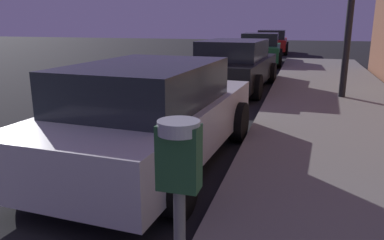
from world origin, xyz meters
TOP-DOWN VIEW (x-y plane):
  - parking_meter at (4.30, -0.47)m, footprint 0.19×0.19m
  - car_silver at (2.85, 2.74)m, footprint 2.24×4.45m
  - car_black at (2.85, 9.07)m, footprint 2.30×4.67m
  - car_green at (2.85, 16.00)m, footprint 2.17×4.19m
  - car_red at (2.85, 22.41)m, footprint 2.12×4.11m

SIDE VIEW (x-z plane):
  - car_green at x=2.85m, z-range -0.01..1.42m
  - car_red at x=2.85m, z-range 0.00..1.43m
  - car_black at x=2.85m, z-range 0.01..1.44m
  - car_silver at x=2.85m, z-range 0.01..1.44m
  - parking_meter at x=4.30m, z-range 0.51..1.90m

